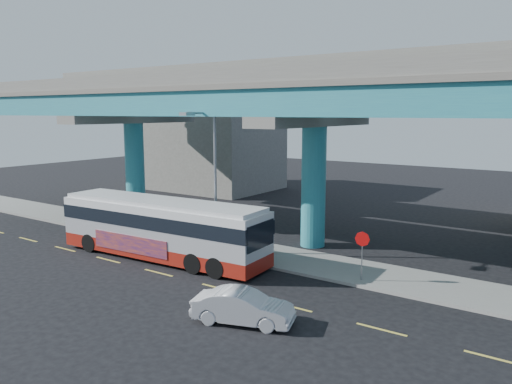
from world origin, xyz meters
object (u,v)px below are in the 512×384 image
Objects in this scene: transit_bus at (162,227)px; stop_sign at (362,246)px; street_lamp at (208,162)px; parked_car at (83,210)px; sedan at (243,307)px.

transit_bus is 5.44× the size of stop_sign.
stop_sign is at bearing 9.37° from transit_bus.
parked_car is at bearing 171.48° from street_lamp.
stop_sign reaches higher than sedan.
street_lamp is at bearing 29.90° from sedan.
street_lamp is (-6.94, 6.25, 4.83)m from sedan.
stop_sign is at bearing -76.51° from parked_car.
transit_bus is at bearing -140.54° from street_lamp.
sedan is at bearing -41.99° from street_lamp.
street_lamp is (2.08, 1.71, 3.64)m from transit_bus.
parked_car is (-12.49, 3.90, -1.09)m from transit_bus.
stop_sign is (8.93, 0.76, -3.59)m from street_lamp.
sedan is at bearing -94.44° from parked_car.
sedan is (9.02, -4.54, -1.19)m from transit_bus.
transit_bus is 3.45× the size of parked_car.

